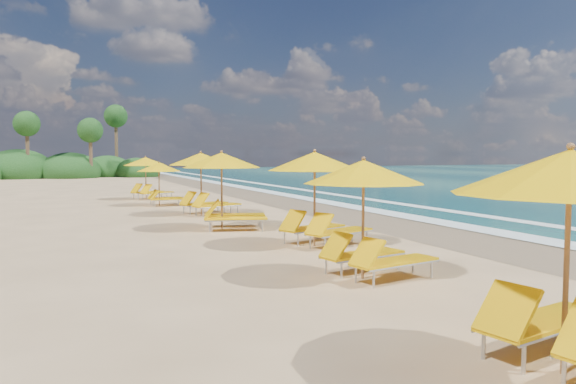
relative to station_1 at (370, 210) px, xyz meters
name	(u,v)px	position (x,y,z in m)	size (l,w,h in m)	color
ground	(288,226)	(1.66, 8.16, -1.40)	(160.00, 160.00, 0.00)	tan
wet_sand	(384,220)	(5.66, 8.16, -1.39)	(4.00, 160.00, 0.01)	#806A4C
surf_foam	(440,216)	(8.36, 8.16, -1.37)	(4.00, 160.00, 0.01)	white
station_1	(370,210)	(0.00, 0.00, 0.00)	(2.99, 2.86, 2.50)	olive
station_2	(320,192)	(0.85, 4.01, 0.10)	(3.43, 3.36, 2.68)	olive
station_3	(228,185)	(-0.54, 8.20, 0.10)	(3.34, 3.25, 2.67)	olive
station_4	(205,179)	(-0.11, 12.85, 0.09)	(3.35, 3.26, 2.67)	olive
station_5	(163,181)	(-1.03, 17.60, -0.18)	(2.34, 2.16, 2.17)	olive
station_6	(149,175)	(-1.05, 21.71, -0.04)	(3.19, 3.17, 2.43)	olive
treeline	(29,169)	(-8.27, 53.67, -0.40)	(25.80, 8.80, 9.74)	#163D14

